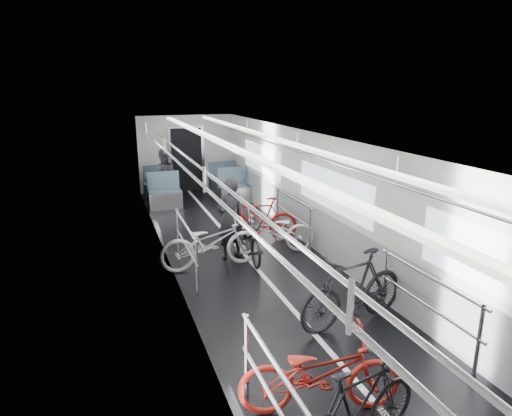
{
  "coord_description": "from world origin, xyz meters",
  "views": [
    {
      "loc": [
        -2.58,
        -7.4,
        3.33
      ],
      "look_at": [
        0.0,
        0.13,
        1.16
      ],
      "focal_mm": 32.0,
      "sensor_mm": 36.0,
      "label": 1
    }
  ],
  "objects_px": {
    "bike_right_far": "(260,219)",
    "person_standing": "(230,219)",
    "bike_left_mid": "(359,408)",
    "bike_left_far": "(211,242)",
    "bike_aisle": "(249,236)",
    "bike_right_mid": "(272,232)",
    "bike_right_near": "(353,288)",
    "person_seated": "(164,176)",
    "bike_left_near": "(320,373)"
  },
  "relations": [
    {
      "from": "person_standing",
      "to": "bike_aisle",
      "type": "bearing_deg",
      "value": 149.17
    },
    {
      "from": "bike_right_near",
      "to": "bike_right_far",
      "type": "relative_size",
      "value": 1.13
    },
    {
      "from": "bike_right_mid",
      "to": "person_standing",
      "type": "distance_m",
      "value": 0.95
    },
    {
      "from": "bike_right_mid",
      "to": "bike_aisle",
      "type": "relative_size",
      "value": 1.0
    },
    {
      "from": "bike_left_far",
      "to": "person_standing",
      "type": "relative_size",
      "value": 1.18
    },
    {
      "from": "bike_left_mid",
      "to": "bike_aisle",
      "type": "height_order",
      "value": "bike_left_mid"
    },
    {
      "from": "bike_right_near",
      "to": "bike_right_far",
      "type": "xyz_separation_m",
      "value": [
        -0.03,
        3.85,
        -0.06
      ]
    },
    {
      "from": "bike_left_near",
      "to": "bike_aisle",
      "type": "height_order",
      "value": "bike_aisle"
    },
    {
      "from": "bike_left_mid",
      "to": "bike_left_far",
      "type": "xyz_separation_m",
      "value": [
        -0.26,
        4.77,
        0.04
      ]
    },
    {
      "from": "bike_right_near",
      "to": "person_seated",
      "type": "height_order",
      "value": "person_seated"
    },
    {
      "from": "bike_right_near",
      "to": "bike_right_far",
      "type": "height_order",
      "value": "bike_right_near"
    },
    {
      "from": "bike_right_near",
      "to": "bike_aisle",
      "type": "xyz_separation_m",
      "value": [
        -0.59,
        2.95,
        -0.1
      ]
    },
    {
      "from": "bike_left_far",
      "to": "person_standing",
      "type": "height_order",
      "value": "person_standing"
    },
    {
      "from": "bike_right_mid",
      "to": "bike_right_far",
      "type": "relative_size",
      "value": 1.06
    },
    {
      "from": "bike_left_mid",
      "to": "bike_right_mid",
      "type": "height_order",
      "value": "bike_left_mid"
    },
    {
      "from": "bike_right_mid",
      "to": "bike_right_far",
      "type": "distance_m",
      "value": 0.82
    },
    {
      "from": "bike_left_far",
      "to": "person_standing",
      "type": "distance_m",
      "value": 0.68
    },
    {
      "from": "bike_left_near",
      "to": "bike_left_mid",
      "type": "xyz_separation_m",
      "value": [
        0.09,
        -0.6,
        0.01
      ]
    },
    {
      "from": "bike_right_mid",
      "to": "bike_aisle",
      "type": "height_order",
      "value": "bike_aisle"
    },
    {
      "from": "bike_left_near",
      "to": "person_seated",
      "type": "distance_m",
      "value": 9.31
    },
    {
      "from": "bike_left_mid",
      "to": "bike_right_near",
      "type": "relative_size",
      "value": 0.83
    },
    {
      "from": "bike_left_near",
      "to": "bike_right_mid",
      "type": "xyz_separation_m",
      "value": [
        1.19,
        4.51,
        0.0
      ]
    },
    {
      "from": "bike_right_mid",
      "to": "person_seated",
      "type": "height_order",
      "value": "person_seated"
    },
    {
      "from": "bike_left_near",
      "to": "bike_left_mid",
      "type": "bearing_deg",
      "value": -158.02
    },
    {
      "from": "bike_right_near",
      "to": "person_standing",
      "type": "xyz_separation_m",
      "value": [
        -0.94,
        3.05,
        0.26
      ]
    },
    {
      "from": "bike_left_mid",
      "to": "person_standing",
      "type": "bearing_deg",
      "value": -16.95
    },
    {
      "from": "bike_left_near",
      "to": "bike_aisle",
      "type": "bearing_deg",
      "value": 5.16
    },
    {
      "from": "person_standing",
      "to": "bike_right_near",
      "type": "bearing_deg",
      "value": 92.23
    },
    {
      "from": "bike_left_near",
      "to": "bike_right_mid",
      "type": "relative_size",
      "value": 1.0
    },
    {
      "from": "bike_right_far",
      "to": "person_standing",
      "type": "relative_size",
      "value": 1.0
    },
    {
      "from": "person_standing",
      "to": "person_seated",
      "type": "bearing_deg",
      "value": -97.37
    },
    {
      "from": "bike_right_mid",
      "to": "bike_right_far",
      "type": "xyz_separation_m",
      "value": [
        0.03,
        0.82,
        0.04
      ]
    },
    {
      "from": "bike_right_mid",
      "to": "bike_aisle",
      "type": "bearing_deg",
      "value": -73.16
    },
    {
      "from": "bike_right_far",
      "to": "person_standing",
      "type": "height_order",
      "value": "person_standing"
    },
    {
      "from": "person_seated",
      "to": "bike_aisle",
      "type": "bearing_deg",
      "value": 110.58
    },
    {
      "from": "bike_left_mid",
      "to": "person_standing",
      "type": "relative_size",
      "value": 0.94
    },
    {
      "from": "bike_right_mid",
      "to": "person_standing",
      "type": "height_order",
      "value": "person_standing"
    },
    {
      "from": "bike_left_near",
      "to": "person_standing",
      "type": "relative_size",
      "value": 1.06
    },
    {
      "from": "bike_left_near",
      "to": "person_seated",
      "type": "xyz_separation_m",
      "value": [
        -0.31,
        9.3,
        0.33
      ]
    },
    {
      "from": "bike_left_far",
      "to": "bike_right_near",
      "type": "relative_size",
      "value": 1.04
    },
    {
      "from": "person_standing",
      "to": "person_seated",
      "type": "relative_size",
      "value": 1.03
    },
    {
      "from": "bike_right_mid",
      "to": "person_standing",
      "type": "relative_size",
      "value": 1.06
    },
    {
      "from": "bike_left_mid",
      "to": "bike_right_far",
      "type": "relative_size",
      "value": 0.94
    },
    {
      "from": "bike_left_near",
      "to": "bike_right_near",
      "type": "height_order",
      "value": "bike_right_near"
    },
    {
      "from": "bike_right_far",
      "to": "person_seated",
      "type": "height_order",
      "value": "person_seated"
    },
    {
      "from": "bike_left_far",
      "to": "bike_right_near",
      "type": "height_order",
      "value": "bike_right_near"
    },
    {
      "from": "bike_left_near",
      "to": "bike_left_far",
      "type": "relative_size",
      "value": 0.9
    },
    {
      "from": "bike_left_far",
      "to": "bike_aisle",
      "type": "distance_m",
      "value": 0.87
    },
    {
      "from": "bike_aisle",
      "to": "person_standing",
      "type": "xyz_separation_m",
      "value": [
        -0.35,
        0.1,
        0.36
      ]
    },
    {
      "from": "bike_right_near",
      "to": "person_standing",
      "type": "bearing_deg",
      "value": -173.73
    }
  ]
}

